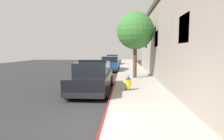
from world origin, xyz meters
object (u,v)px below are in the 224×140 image
object	(u,v)px
police_cruiser	(92,77)
parked_car_silver_ahead	(110,64)
parked_car_dark_far	(113,60)
street_tree	(135,31)
fire_hydrant	(128,83)

from	to	relation	value
police_cruiser	parked_car_silver_ahead	size ratio (longest dim) A/B	1.00
police_cruiser	parked_car_silver_ahead	world-z (taller)	police_cruiser
parked_car_silver_ahead	parked_car_dark_far	xyz separation A→B (m)	(-0.30, 9.43, 0.00)
police_cruiser	street_tree	size ratio (longest dim) A/B	0.99
police_cruiser	street_tree	world-z (taller)	street_tree
police_cruiser	fire_hydrant	xyz separation A→B (m)	(1.91, -0.23, -0.26)
parked_car_silver_ahead	fire_hydrant	bearing A→B (deg)	-80.99
police_cruiser	street_tree	distance (m)	5.87
police_cruiser	parked_car_silver_ahead	bearing A→B (deg)	88.99
parked_car_silver_ahead	street_tree	size ratio (longest dim) A/B	0.99
parked_car_silver_ahead	street_tree	distance (m)	7.17
parked_car_dark_far	fire_hydrant	bearing A→B (deg)	-84.32
parked_car_dark_far	street_tree	bearing A→B (deg)	-80.49
parked_car_silver_ahead	police_cruiser	bearing A→B (deg)	-91.01
fire_hydrant	street_tree	size ratio (longest dim) A/B	0.16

